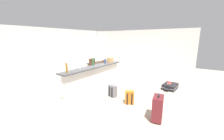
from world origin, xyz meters
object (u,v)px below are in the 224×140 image
at_px(suitcase_upright_maroon, 158,108).
at_px(dining_table, 99,64).
at_px(dining_chair_near_partition, 106,68).
at_px(suitcase_flat_black, 170,86).
at_px(bottle_white, 80,65).
at_px(bottle_blue, 105,61).
at_px(dining_chair_far_side, 91,66).
at_px(bottle_green, 93,62).
at_px(grocery_bag, 110,60).
at_px(backpack_orange, 129,97).
at_px(pendant_lamp, 97,39).
at_px(bottle_clear, 114,58).
at_px(bottle_amber, 67,68).
at_px(backpack_grey, 113,91).
at_px(book_stack, 169,83).

bearing_deg(suitcase_upright_maroon, dining_table, 57.63).
bearing_deg(dining_chair_near_partition, suitcase_flat_black, -88.29).
bearing_deg(bottle_white, bottle_blue, -3.80).
relative_size(suitcase_flat_black, suitcase_upright_maroon, 1.27).
bearing_deg(dining_chair_far_side, bottle_green, -135.04).
bearing_deg(suitcase_upright_maroon, grocery_bag, 58.69).
xyz_separation_m(bottle_white, dining_table, (2.59, 1.32, -0.49)).
bearing_deg(backpack_orange, pendant_lamp, 56.24).
height_order(bottle_blue, dining_chair_near_partition, bottle_blue).
distance_m(bottle_blue, bottle_clear, 0.64).
height_order(bottle_clear, backpack_orange, bottle_clear).
height_order(grocery_bag, dining_chair_far_side, grocery_bag).
bearing_deg(suitcase_upright_maroon, bottle_blue, 64.59).
xyz_separation_m(grocery_bag, backpack_orange, (-1.12, -1.54, -0.92)).
distance_m(bottle_amber, backpack_orange, 2.13).
bearing_deg(bottle_green, backpack_grey, -92.60).
xyz_separation_m(suitcase_flat_black, backpack_grey, (-1.95, 1.51, 0.09)).
relative_size(bottle_clear, suitcase_upright_maroon, 0.44).
height_order(dining_table, dining_chair_far_side, dining_chair_far_side).
height_order(bottle_white, bottle_blue, bottle_white).
height_order(dining_table, suitcase_flat_black, dining_table).
relative_size(grocery_bag, pendant_lamp, 0.42).
height_order(bottle_amber, book_stack, bottle_amber).
xyz_separation_m(pendant_lamp, backpack_grey, (-1.83, -2.23, -1.80)).
bearing_deg(suitcase_upright_maroon, dining_chair_near_partition, 54.84).
height_order(bottle_blue, book_stack, bottle_blue).
height_order(bottle_green, book_stack, bottle_green).
bearing_deg(backpack_grey, bottle_amber, 147.11).
distance_m(dining_table, book_stack, 3.70).
height_order(bottle_blue, backpack_grey, bottle_blue).
xyz_separation_m(dining_chair_near_partition, book_stack, (0.12, -3.18, -0.27)).
distance_m(bottle_clear, suitcase_flat_black, 2.60).
height_order(bottle_blue, dining_chair_far_side, bottle_blue).
xyz_separation_m(bottle_amber, grocery_bag, (2.22, -0.01, -0.04)).
distance_m(bottle_clear, backpack_orange, 2.28).
bearing_deg(bottle_white, pendant_lamp, 28.21).
height_order(bottle_amber, backpack_grey, bottle_amber).
height_order(bottle_amber, dining_chair_near_partition, bottle_amber).
bearing_deg(bottle_amber, bottle_white, 7.48).
bearing_deg(bottle_clear, dining_chair_far_side, 71.99).
distance_m(dining_table, backpack_orange, 3.64).
height_order(bottle_green, bottle_blue, bottle_green).
bearing_deg(bottle_green, suitcase_flat_black, -51.81).
bearing_deg(dining_chair_near_partition, dining_table, 81.95).
relative_size(bottle_blue, dining_chair_near_partition, 0.23).
bearing_deg(dining_chair_far_side, suitcase_flat_black, -89.57).
distance_m(dining_table, suitcase_flat_black, 3.76).
height_order(bottle_amber, suitcase_upright_maroon, bottle_amber).
bearing_deg(book_stack, backpack_grey, 143.41).
height_order(grocery_bag, suitcase_upright_maroon, grocery_bag).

